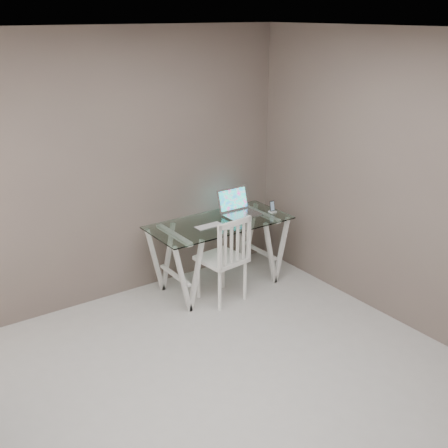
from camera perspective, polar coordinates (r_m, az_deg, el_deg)
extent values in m
plane|color=#B5B2AD|center=(4.47, 2.01, -18.19)|extent=(4.50, 4.50, 0.00)
cube|color=white|center=(3.47, 2.60, 18.93)|extent=(4.00, 4.50, 0.02)
cube|color=#665750|center=(5.63, -11.72, 5.33)|extent=(4.00, 0.02, 2.70)
cube|color=#665750|center=(5.16, 20.31, 3.04)|extent=(0.02, 4.50, 2.70)
cube|color=silver|center=(5.87, -0.48, 0.15)|extent=(1.50, 0.70, 0.01)
cube|color=silver|center=(5.75, -5.00, -4.48)|extent=(0.24, 0.62, 0.72)
cube|color=silver|center=(6.31, 3.66, -2.04)|extent=(0.24, 0.62, 0.72)
cube|color=white|center=(5.72, -0.26, -3.55)|extent=(0.46, 0.46, 0.04)
cylinder|color=white|center=(5.61, -0.44, -6.77)|extent=(0.04, 0.04, 0.43)
cylinder|color=white|center=(5.81, 2.14, -5.74)|extent=(0.04, 0.04, 0.43)
cylinder|color=white|center=(5.84, -2.63, -5.59)|extent=(0.04, 0.04, 0.43)
cylinder|color=white|center=(6.04, -0.08, -4.64)|extent=(0.04, 0.04, 0.43)
cube|color=white|center=(5.49, 1.08, -1.94)|extent=(0.42, 0.07, 0.47)
cube|color=#B4B5B9|center=(6.05, 1.82, 0.95)|extent=(0.38, 0.27, 0.02)
cube|color=#19D899|center=(6.14, 0.91, 2.54)|extent=(0.38, 0.08, 0.25)
cube|color=silver|center=(5.74, -1.56, -0.22)|extent=(0.30, 0.13, 0.01)
ellipsoid|color=white|center=(5.66, 0.59, -0.41)|extent=(0.10, 0.06, 0.03)
cube|color=white|center=(6.17, 4.95, 1.25)|extent=(0.07, 0.07, 0.02)
cube|color=black|center=(6.15, 4.91, 1.83)|extent=(0.06, 0.03, 0.11)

